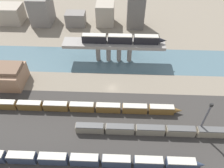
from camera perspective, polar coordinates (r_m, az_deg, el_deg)
ground_plane at (r=98.66m, az=0.04°, el=-1.02°), size 400.00×400.00×0.00m
railbed_yard at (r=83.65m, az=-0.62°, el=-12.84°), size 280.00×42.00×0.01m
river_water at (r=113.70m, az=0.44°, el=6.26°), size 320.00×21.09×0.01m
bridge at (r=108.48m, az=0.47°, el=9.90°), size 49.47×7.92×10.87m
train_on_bridge at (r=106.18m, az=2.88°, el=11.65°), size 40.46×3.12×4.11m
train_yard_near at (r=76.78m, az=-6.28°, el=-19.13°), size 75.82×2.89×3.97m
train_yard_mid at (r=83.67m, az=10.72°, el=-11.78°), size 58.83×2.69×3.74m
train_yard_far at (r=89.47m, az=-7.16°, el=-6.01°), size 77.41×2.64×3.77m
warehouse_building at (r=109.74m, az=-26.78°, el=2.05°), size 19.22×12.93×9.61m
signal_tower at (r=83.92m, az=23.10°, el=-8.28°), size 1.00×0.70×16.07m
city_block_far_left at (r=158.53m, az=-25.05°, el=16.27°), size 15.41×12.37×10.76m
city_block_left at (r=149.46m, az=-17.96°, el=18.02°), size 12.20×15.05×17.10m
city_block_center at (r=143.65m, az=-9.46°, el=16.46°), size 12.01×8.22×8.24m
city_block_right at (r=142.16m, az=-1.79°, el=17.83°), size 10.88×11.55×13.15m
city_block_far_right at (r=138.10m, az=6.24°, el=18.60°), size 10.20×9.78×21.12m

